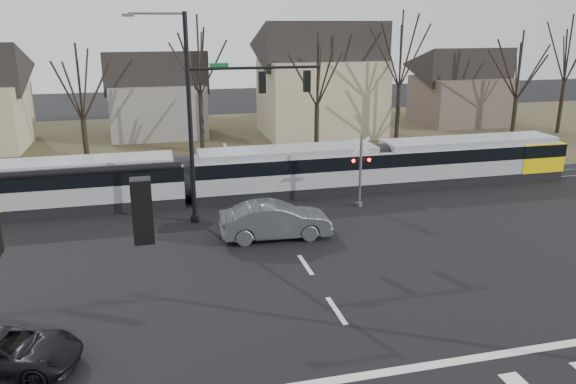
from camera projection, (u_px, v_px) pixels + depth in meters
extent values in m
plane|color=black|center=(357.00, 341.00, 17.90)|extent=(140.00, 140.00, 0.00)
cube|color=#38331E|center=(222.00, 141.00, 47.58)|extent=(140.00, 28.00, 0.01)
cube|color=silver|center=(379.00, 373.00, 16.23)|extent=(28.00, 0.35, 0.01)
cube|color=silver|center=(336.00, 311.00, 19.76)|extent=(0.18, 2.00, 0.01)
cube|color=silver|center=(305.00, 265.00, 23.47)|extent=(0.18, 2.00, 0.01)
cube|color=silver|center=(283.00, 231.00, 27.18)|extent=(0.18, 2.00, 0.01)
cube|color=silver|center=(266.00, 206.00, 30.88)|extent=(0.18, 2.00, 0.01)
cube|color=silver|center=(253.00, 186.00, 34.59)|extent=(0.18, 2.00, 0.01)
cube|color=silver|center=(242.00, 170.00, 38.30)|extent=(0.18, 2.00, 0.01)
cube|color=silver|center=(233.00, 157.00, 42.01)|extent=(0.18, 2.00, 0.01)
cube|color=silver|center=(225.00, 146.00, 45.72)|extent=(0.18, 2.00, 0.01)
cube|color=#59595E|center=(262.00, 200.00, 31.90)|extent=(90.00, 0.12, 0.06)
cube|color=#59595E|center=(257.00, 193.00, 33.20)|extent=(90.00, 0.12, 0.06)
cube|color=gray|center=(67.00, 185.00, 29.91)|extent=(12.19, 2.63, 2.74)
cube|color=black|center=(66.00, 175.00, 29.75)|extent=(12.21, 2.66, 0.80)
cube|color=gray|center=(288.00, 171.00, 32.76)|extent=(11.26, 2.63, 2.74)
cube|color=black|center=(288.00, 162.00, 32.59)|extent=(11.28, 2.66, 0.80)
cube|color=gray|center=(468.00, 159.00, 35.49)|extent=(12.19, 2.63, 2.74)
cube|color=black|center=(469.00, 151.00, 35.32)|extent=(12.21, 2.66, 0.80)
cube|color=yellow|center=(531.00, 154.00, 36.53)|extent=(3.00, 2.68, 1.83)
imported|color=#3F4245|center=(275.00, 220.00, 26.18)|extent=(2.37, 5.36, 1.70)
imported|color=black|center=(2.00, 352.00, 16.18)|extent=(3.93, 5.31, 1.23)
cube|color=black|center=(142.00, 211.00, 8.89)|extent=(0.32, 0.32, 1.05)
sphere|color=#FF0C07|center=(141.00, 191.00, 8.79)|extent=(0.22, 0.22, 0.22)
cylinder|color=black|center=(190.00, 122.00, 27.07)|extent=(0.22, 0.22, 10.20)
cylinder|color=black|center=(195.00, 218.00, 28.52)|extent=(0.44, 0.44, 0.30)
cylinder|color=black|center=(255.00, 68.00, 27.10)|extent=(6.50, 0.14, 0.14)
cube|color=#0C5926|center=(219.00, 65.00, 26.64)|extent=(0.90, 0.03, 0.22)
cube|color=black|center=(262.00, 82.00, 27.38)|extent=(0.32, 0.32, 1.05)
sphere|color=#FF0C07|center=(262.00, 75.00, 27.28)|extent=(0.22, 0.22, 0.22)
cube|color=black|center=(307.00, 81.00, 27.91)|extent=(0.32, 0.32, 1.05)
sphere|color=#FF0C07|center=(307.00, 74.00, 27.81)|extent=(0.22, 0.22, 0.22)
cube|color=#59595B|center=(128.00, 15.00, 25.05)|extent=(0.55, 0.22, 0.14)
cylinder|color=#59595B|center=(360.00, 171.00, 30.35)|extent=(0.14, 0.14, 4.00)
cylinder|color=#59595B|center=(359.00, 204.00, 30.91)|extent=(0.36, 0.36, 0.20)
cube|color=silver|center=(361.00, 145.00, 29.94)|extent=(0.95, 0.04, 0.95)
cube|color=silver|center=(361.00, 145.00, 29.94)|extent=(0.95, 0.04, 0.95)
cube|color=black|center=(361.00, 160.00, 30.18)|extent=(1.00, 0.10, 0.12)
sphere|color=#FF0C07|center=(353.00, 161.00, 30.00)|extent=(0.18, 0.18, 0.18)
sphere|color=#FF0C07|center=(369.00, 160.00, 30.21)|extent=(0.18, 0.18, 0.18)
cube|color=slate|center=(159.00, 110.00, 49.47)|extent=(8.00, 7.00, 4.50)
cube|color=tan|center=(321.00, 98.00, 49.65)|extent=(10.00, 8.00, 6.50)
cube|color=brown|center=(460.00, 100.00, 55.29)|extent=(8.00, 7.00, 4.50)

